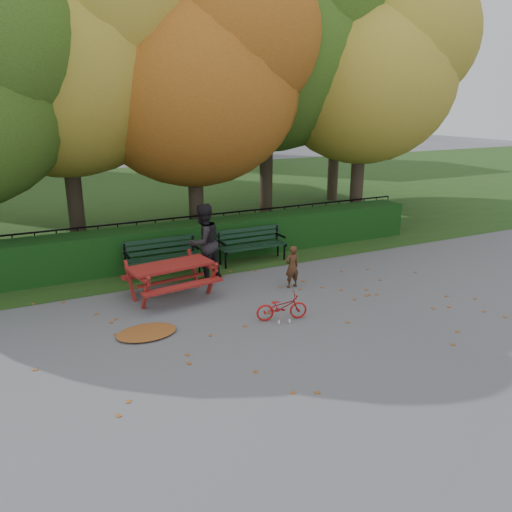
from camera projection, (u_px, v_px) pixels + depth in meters
name	position (u px, v px, depth m)	size (l,w,h in m)	color
ground	(283.00, 322.00, 9.59)	(90.00, 90.00, 0.00)	slate
grass_strip	(125.00, 199.00, 21.59)	(90.00, 90.00, 0.00)	#1E3915
building_right	(190.00, 73.00, 35.18)	(9.00, 6.00, 12.00)	tan
hedge	(201.00, 241.00, 13.30)	(13.00, 0.90, 1.00)	black
iron_fence	(191.00, 233.00, 13.97)	(14.00, 0.04, 1.02)	black
tree_b	(74.00, 46.00, 12.74)	(6.72, 6.40, 8.79)	black
tree_c	(206.00, 72.00, 13.62)	(6.30, 6.00, 8.00)	black
tree_d	(282.00, 37.00, 15.65)	(7.14, 6.80, 9.58)	black
tree_e	(377.00, 67.00, 15.78)	(6.09, 5.80, 8.16)	black
tree_g	(348.00, 67.00, 19.88)	(6.30, 6.00, 8.55)	black
bench_left	(162.00, 254.00, 12.06)	(1.80, 0.57, 0.88)	black
bench_right	(251.00, 242.00, 13.07)	(1.80, 0.57, 0.88)	black
picnic_table	(171.00, 272.00, 10.63)	(1.92, 1.63, 0.85)	maroon
leaf_pile	(147.00, 332.00, 9.06)	(1.10, 0.76, 0.08)	brown
leaf_scatter	(276.00, 316.00, 9.85)	(9.00, 5.70, 0.01)	brown
child	(292.00, 267.00, 11.25)	(0.36, 0.23, 0.98)	#432715
adult	(204.00, 243.00, 11.59)	(0.89, 0.69, 1.83)	black
bicycle	(282.00, 307.00, 9.62)	(0.35, 1.00, 0.53)	#AC110F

